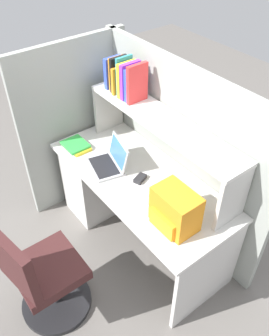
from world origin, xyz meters
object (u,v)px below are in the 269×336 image
at_px(computer_mouse, 140,178).
at_px(paper_cup, 150,197).
at_px(laptop, 110,161).
at_px(backpack, 175,210).
at_px(office_chair, 43,279).

height_order(computer_mouse, paper_cup, paper_cup).
xyz_separation_m(laptop, computer_mouse, (0.27, 0.09, -0.03)).
xyz_separation_m(backpack, computer_mouse, (-0.48, 0.09, -0.12)).
bearing_deg(office_chair, laptop, -76.18).
distance_m(laptop, computer_mouse, 0.29).
height_order(laptop, computer_mouse, laptop).
bearing_deg(laptop, office_chair, -66.02).
relative_size(laptop, paper_cup, 3.79).
xyz_separation_m(laptop, paper_cup, (0.49, 0.00, -0.00)).
bearing_deg(laptop, computer_mouse, 17.94).
bearing_deg(paper_cup, backpack, -1.64).
xyz_separation_m(paper_cup, office_chair, (-0.12, -0.83, -0.38)).
xyz_separation_m(laptop, office_chair, (0.37, -0.83, -0.39)).
distance_m(laptop, office_chair, 0.99).
relative_size(backpack, paper_cup, 3.14).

